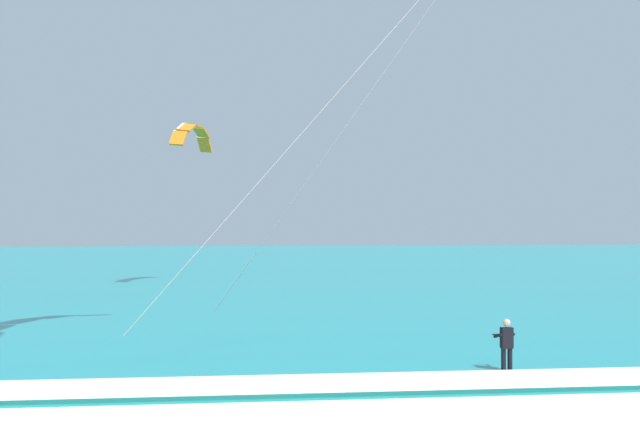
% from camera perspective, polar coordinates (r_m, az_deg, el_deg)
% --- Properties ---
extents(sea, '(200.00, 120.00, 0.20)m').
position_cam_1_polar(sea, '(79.07, 1.76, -3.92)').
color(sea, teal).
rests_on(sea, ground).
extents(surf_foam, '(200.00, 2.14, 0.04)m').
position_cam_1_polar(surf_foam, '(22.33, 22.77, -11.64)').
color(surf_foam, white).
rests_on(surf_foam, sea).
extents(surfboard, '(0.59, 1.44, 0.09)m').
position_cam_1_polar(surfboard, '(22.20, 14.40, -12.25)').
color(surfboard, yellow).
rests_on(surfboard, ground).
extents(kitesurfer, '(0.55, 0.55, 1.69)m').
position_cam_1_polar(kitesurfer, '(22.05, 14.37, -9.91)').
color(kitesurfer, black).
rests_on(kitesurfer, ground).
extents(kite_distant, '(2.67, 5.08, 1.83)m').
position_cam_1_polar(kite_distant, '(51.62, -9.93, 6.17)').
color(kite_distant, orange).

